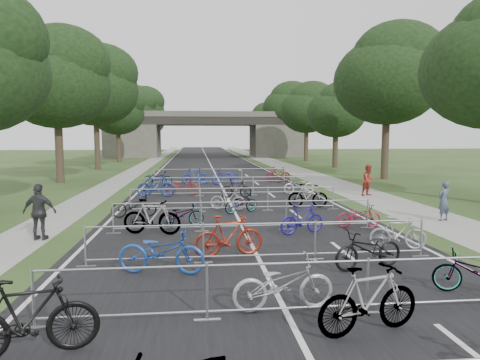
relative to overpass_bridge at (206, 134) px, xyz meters
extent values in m
cube|color=black|center=(0.00, -15.00, -3.53)|extent=(11.00, 140.00, 0.01)
cube|color=gray|center=(8.00, -15.00, -3.53)|extent=(3.00, 140.00, 0.01)
cube|color=gray|center=(-7.50, -15.00, -3.53)|extent=(2.00, 140.00, 0.01)
cube|color=silver|center=(0.00, -15.00, -3.53)|extent=(0.12, 140.00, 0.00)
cube|color=#4D4A44|center=(-11.50, 0.00, -1.03)|extent=(8.00, 8.00, 5.00)
cube|color=#4D4A44|center=(11.50, 0.00, -1.03)|extent=(8.00, 8.00, 5.00)
cube|color=black|center=(0.00, 0.00, 2.07)|extent=(30.00, 8.00, 1.20)
cube|color=#4D4A44|center=(0.00, -3.80, 3.07)|extent=(30.00, 0.40, 0.90)
cube|color=#4D4A44|center=(0.00, 3.80, 3.07)|extent=(30.00, 0.40, 0.90)
sphere|color=black|center=(12.50, -48.50, 2.20)|extent=(4.66, 4.66, 4.66)
cylinder|color=#33261C|center=(-11.50, -37.00, -1.17)|extent=(0.56, 0.56, 4.72)
ellipsoid|color=black|center=(-11.50, -37.00, 3.46)|extent=(7.56, 7.56, 6.20)
sphere|color=black|center=(-10.90, -37.50, 4.97)|extent=(6.05, 6.05, 6.05)
sphere|color=black|center=(-12.00, -36.50, 2.51)|extent=(4.91, 4.91, 4.91)
cylinder|color=#33261C|center=(13.00, -37.00, -0.98)|extent=(0.56, 0.56, 5.11)
ellipsoid|color=black|center=(13.00, -37.00, 4.03)|extent=(8.18, 8.18, 6.70)
sphere|color=black|center=(13.60, -37.50, 5.66)|extent=(6.54, 6.54, 6.54)
sphere|color=black|center=(12.50, -36.50, 3.01)|extent=(5.31, 5.31, 5.31)
cylinder|color=#33261C|center=(-11.50, -25.00, -0.91)|extent=(0.56, 0.56, 5.25)
ellipsoid|color=black|center=(-11.50, -25.00, 4.24)|extent=(8.40, 8.40, 6.89)
sphere|color=black|center=(-10.90, -25.50, 5.92)|extent=(6.72, 6.72, 6.72)
sphere|color=black|center=(-12.00, -24.50, 3.19)|extent=(5.46, 5.46, 5.46)
cylinder|color=#33261C|center=(13.00, -25.00, -1.61)|extent=(0.56, 0.56, 3.85)
ellipsoid|color=black|center=(13.00, -25.00, 2.16)|extent=(6.16, 6.16, 5.05)
sphere|color=black|center=(13.60, -25.50, 3.40)|extent=(4.93, 4.93, 4.93)
sphere|color=black|center=(12.50, -24.50, 1.39)|extent=(4.00, 4.00, 4.00)
cylinder|color=#33261C|center=(-11.50, -13.00, -1.43)|extent=(0.56, 0.56, 4.20)
ellipsoid|color=black|center=(-11.50, -13.00, 2.68)|extent=(6.72, 6.72, 5.51)
sphere|color=black|center=(-10.90, -13.50, 4.03)|extent=(5.38, 5.38, 5.38)
sphere|color=black|center=(-12.00, -12.50, 1.84)|extent=(4.37, 4.37, 4.37)
cylinder|color=#33261C|center=(13.00, -13.00, -1.29)|extent=(0.56, 0.56, 4.48)
ellipsoid|color=black|center=(13.00, -13.00, 3.10)|extent=(7.17, 7.17, 5.88)
sphere|color=black|center=(13.60, -13.50, 4.53)|extent=(5.73, 5.73, 5.73)
sphere|color=black|center=(12.50, -12.50, 2.20)|extent=(4.66, 4.66, 4.66)
cylinder|color=#33261C|center=(-11.50, -1.00, -1.17)|extent=(0.56, 0.56, 4.72)
ellipsoid|color=black|center=(-11.50, -1.00, 3.46)|extent=(7.56, 7.56, 6.20)
sphere|color=black|center=(-10.90, -1.50, 4.97)|extent=(6.05, 6.05, 6.05)
sphere|color=black|center=(-12.00, -0.50, 2.51)|extent=(4.91, 4.91, 4.91)
cylinder|color=#33261C|center=(13.00, -1.00, -0.98)|extent=(0.56, 0.56, 5.11)
ellipsoid|color=black|center=(13.00, -1.00, 4.03)|extent=(8.18, 8.18, 6.70)
sphere|color=black|center=(13.60, -1.50, 5.66)|extent=(6.54, 6.54, 6.54)
sphere|color=black|center=(12.50, -0.50, 3.01)|extent=(5.31, 5.31, 5.31)
cylinder|color=#33261C|center=(-11.50, 11.00, -0.91)|extent=(0.56, 0.56, 5.25)
ellipsoid|color=black|center=(-11.50, 11.00, 4.24)|extent=(8.40, 8.40, 6.89)
sphere|color=black|center=(-10.90, 10.50, 5.92)|extent=(6.72, 6.72, 6.72)
sphere|color=black|center=(-12.00, 11.50, 3.19)|extent=(5.46, 5.46, 5.46)
cylinder|color=#33261C|center=(13.00, 11.00, -1.61)|extent=(0.56, 0.56, 3.85)
ellipsoid|color=black|center=(13.00, 11.00, 2.16)|extent=(6.16, 6.16, 5.05)
sphere|color=black|center=(13.60, 10.50, 3.40)|extent=(4.93, 4.93, 4.93)
sphere|color=black|center=(12.50, 11.50, 1.39)|extent=(4.00, 4.00, 4.00)
cylinder|color=#33261C|center=(-11.50, 23.00, -1.43)|extent=(0.56, 0.56, 4.20)
ellipsoid|color=black|center=(-11.50, 23.00, 2.68)|extent=(6.72, 6.72, 5.51)
sphere|color=black|center=(-10.90, 22.50, 4.03)|extent=(5.38, 5.38, 5.38)
sphere|color=black|center=(-12.00, 23.50, 1.84)|extent=(4.37, 4.37, 4.37)
cylinder|color=#33261C|center=(13.00, 23.00, -1.29)|extent=(0.56, 0.56, 4.48)
ellipsoid|color=black|center=(13.00, 23.00, 3.10)|extent=(7.17, 7.17, 5.88)
sphere|color=black|center=(13.60, 22.50, 4.53)|extent=(5.73, 5.73, 5.73)
sphere|color=black|center=(12.50, 23.50, 2.20)|extent=(4.66, 4.66, 4.66)
cylinder|color=#A2A6AA|center=(0.00, -61.40, -2.48)|extent=(9.20, 0.04, 0.04)
cylinder|color=#A2A6AA|center=(0.00, -61.40, -3.35)|extent=(9.20, 0.04, 0.04)
cylinder|color=#A2A6AA|center=(-4.60, -61.40, -2.98)|extent=(0.05, 0.05, 1.10)
cube|color=#A2A6AA|center=(-4.60, -61.40, -3.52)|extent=(0.50, 0.08, 0.03)
cylinder|color=#A2A6AA|center=(-1.53, -61.40, -2.98)|extent=(0.05, 0.05, 1.10)
cube|color=#A2A6AA|center=(-1.53, -61.40, -3.52)|extent=(0.50, 0.08, 0.03)
cylinder|color=#A2A6AA|center=(1.53, -61.40, -2.98)|extent=(0.05, 0.05, 1.10)
cube|color=#A2A6AA|center=(1.53, -61.40, -3.52)|extent=(0.50, 0.08, 0.03)
cylinder|color=#A2A6AA|center=(0.00, -57.80, -2.48)|extent=(9.20, 0.04, 0.04)
cylinder|color=#A2A6AA|center=(0.00, -57.80, -3.35)|extent=(9.20, 0.04, 0.04)
cylinder|color=#A2A6AA|center=(-4.60, -57.80, -2.98)|extent=(0.05, 0.05, 1.10)
cube|color=#A2A6AA|center=(-4.60, -57.80, -3.52)|extent=(0.50, 0.08, 0.03)
cylinder|color=#A2A6AA|center=(-1.53, -57.80, -2.98)|extent=(0.05, 0.05, 1.10)
cube|color=#A2A6AA|center=(-1.53, -57.80, -3.52)|extent=(0.50, 0.08, 0.03)
cylinder|color=#A2A6AA|center=(1.53, -57.80, -2.98)|extent=(0.05, 0.05, 1.10)
cube|color=#A2A6AA|center=(1.53, -57.80, -3.52)|extent=(0.50, 0.08, 0.03)
cylinder|color=#A2A6AA|center=(4.60, -57.80, -2.98)|extent=(0.05, 0.05, 1.10)
cube|color=#A2A6AA|center=(4.60, -57.80, -3.52)|extent=(0.50, 0.08, 0.03)
cylinder|color=#A2A6AA|center=(0.00, -54.00, -2.48)|extent=(9.20, 0.04, 0.04)
cylinder|color=#A2A6AA|center=(0.00, -54.00, -3.35)|extent=(9.20, 0.04, 0.04)
cylinder|color=#A2A6AA|center=(-4.60, -54.00, -2.98)|extent=(0.05, 0.05, 1.10)
cube|color=#A2A6AA|center=(-4.60, -54.00, -3.52)|extent=(0.50, 0.08, 0.03)
cylinder|color=#A2A6AA|center=(-1.53, -54.00, -2.98)|extent=(0.05, 0.05, 1.10)
cube|color=#A2A6AA|center=(-1.53, -54.00, -3.52)|extent=(0.50, 0.08, 0.03)
cylinder|color=#A2A6AA|center=(1.53, -54.00, -2.98)|extent=(0.05, 0.05, 1.10)
cube|color=#A2A6AA|center=(1.53, -54.00, -3.52)|extent=(0.50, 0.08, 0.03)
cylinder|color=#A2A6AA|center=(4.60, -54.00, -2.98)|extent=(0.05, 0.05, 1.10)
cube|color=#A2A6AA|center=(4.60, -54.00, -3.52)|extent=(0.50, 0.08, 0.03)
cylinder|color=#A2A6AA|center=(0.00, -50.00, -2.48)|extent=(9.20, 0.04, 0.04)
cylinder|color=#A2A6AA|center=(0.00, -50.00, -3.35)|extent=(9.20, 0.04, 0.04)
cylinder|color=#A2A6AA|center=(-4.60, -50.00, -2.98)|extent=(0.05, 0.05, 1.10)
cube|color=#A2A6AA|center=(-4.60, -50.00, -3.52)|extent=(0.50, 0.08, 0.03)
cylinder|color=#A2A6AA|center=(-1.53, -50.00, -2.98)|extent=(0.05, 0.05, 1.10)
cube|color=#A2A6AA|center=(-1.53, -50.00, -3.52)|extent=(0.50, 0.08, 0.03)
cylinder|color=#A2A6AA|center=(1.53, -50.00, -2.98)|extent=(0.05, 0.05, 1.10)
cube|color=#A2A6AA|center=(1.53, -50.00, -3.52)|extent=(0.50, 0.08, 0.03)
cylinder|color=#A2A6AA|center=(4.60, -50.00, -2.98)|extent=(0.05, 0.05, 1.10)
cube|color=#A2A6AA|center=(4.60, -50.00, -3.52)|extent=(0.50, 0.08, 0.03)
cylinder|color=#A2A6AA|center=(0.00, -45.00, -2.48)|extent=(9.20, 0.04, 0.04)
cylinder|color=#A2A6AA|center=(0.00, -45.00, -3.35)|extent=(9.20, 0.04, 0.04)
cylinder|color=#A2A6AA|center=(-4.60, -45.00, -2.98)|extent=(0.05, 0.05, 1.10)
cube|color=#A2A6AA|center=(-4.60, -45.00, -3.52)|extent=(0.50, 0.08, 0.03)
cylinder|color=#A2A6AA|center=(-1.53, -45.00, -2.98)|extent=(0.05, 0.05, 1.10)
cube|color=#A2A6AA|center=(-1.53, -45.00, -3.52)|extent=(0.50, 0.08, 0.03)
cylinder|color=#A2A6AA|center=(1.53, -45.00, -2.98)|extent=(0.05, 0.05, 1.10)
cube|color=#A2A6AA|center=(1.53, -45.00, -3.52)|extent=(0.50, 0.08, 0.03)
cylinder|color=#A2A6AA|center=(4.60, -45.00, -2.98)|extent=(0.05, 0.05, 1.10)
cube|color=#A2A6AA|center=(4.60, -45.00, -3.52)|extent=(0.50, 0.08, 0.03)
cylinder|color=#A2A6AA|center=(0.00, -39.00, -2.48)|extent=(9.20, 0.04, 0.04)
cylinder|color=#A2A6AA|center=(0.00, -39.00, -3.35)|extent=(9.20, 0.04, 0.04)
cylinder|color=#A2A6AA|center=(-4.60, -39.00, -2.98)|extent=(0.05, 0.05, 1.10)
cube|color=#A2A6AA|center=(-4.60, -39.00, -3.52)|extent=(0.50, 0.08, 0.03)
cylinder|color=#A2A6AA|center=(-1.53, -39.00, -2.98)|extent=(0.05, 0.05, 1.10)
cube|color=#A2A6AA|center=(-1.53, -39.00, -3.52)|extent=(0.50, 0.08, 0.03)
cylinder|color=#A2A6AA|center=(1.53, -39.00, -2.98)|extent=(0.05, 0.05, 1.10)
cube|color=#A2A6AA|center=(1.53, -39.00, -3.52)|extent=(0.50, 0.08, 0.03)
cylinder|color=#A2A6AA|center=(4.60, -39.00, -2.98)|extent=(0.05, 0.05, 1.10)
cube|color=#A2A6AA|center=(4.60, -39.00, -3.52)|extent=(0.50, 0.08, 0.03)
imported|color=black|center=(-4.30, -62.43, -2.90)|extent=(2.18, 1.05, 1.26)
imported|color=#9E9FA5|center=(-0.04, -61.08, -3.00)|extent=(2.09, 0.90, 1.07)
imported|color=#A2A6AA|center=(1.23, -62.21, -2.93)|extent=(2.08, 1.03, 1.20)
imported|color=#A2A6AA|center=(4.30, -60.68, -3.06)|extent=(1.92, 1.24, 0.95)
imported|color=#1B4398|center=(-2.58, -58.59, -2.96)|extent=(2.27, 1.15, 1.14)
imported|color=maroon|center=(-0.82, -57.29, -2.93)|extent=(2.07, 0.96, 1.20)
imported|color=black|center=(2.66, -58.77, -3.01)|extent=(2.09, 1.17, 1.04)
imported|color=#929398|center=(4.30, -57.01, -3.04)|extent=(1.72, 0.87, 0.99)
imported|color=#A2A6AA|center=(-3.24, -54.29, -2.92)|extent=(2.12, 1.04, 1.23)
imported|color=#A2A6AA|center=(-2.27, -53.04, -3.09)|extent=(1.75, 0.84, 0.88)
imported|color=navy|center=(1.94, -54.74, -3.01)|extent=(1.81, 1.03, 1.05)
imported|color=maroon|center=(4.30, -53.91, -3.10)|extent=(1.67, 0.60, 0.88)
imported|color=black|center=(-4.30, -51.02, -3.05)|extent=(1.94, 0.97, 0.97)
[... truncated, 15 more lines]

